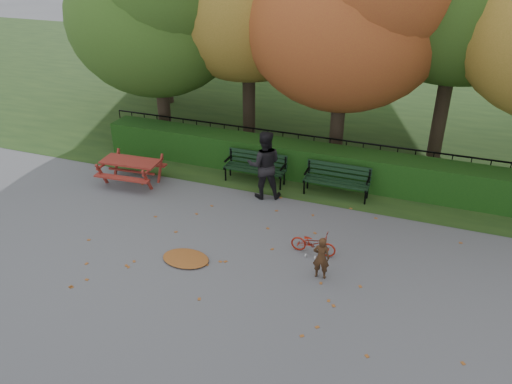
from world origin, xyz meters
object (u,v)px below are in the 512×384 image
(tree_c, at_px, (357,2))
(child, at_px, (321,258))
(bench_left, at_px, (256,165))
(adult, at_px, (264,165))
(bench_right, at_px, (337,178))
(bicycle, at_px, (313,243))
(tree_a, at_px, (160,5))
(picnic_table, at_px, (131,166))

(tree_c, height_order, child, tree_c)
(bench_left, bearing_deg, adult, -55.77)
(bench_right, height_order, adult, adult)
(bicycle, bearing_deg, tree_a, 53.55)
(adult, bearing_deg, tree_a, -51.94)
(tree_c, height_order, adult, tree_c)
(bench_left, distance_m, bench_right, 2.40)
(picnic_table, bearing_deg, bicycle, -19.95)
(bench_left, height_order, bicycle, bench_left)
(tree_a, bearing_deg, bicycle, -37.23)
(bench_right, bearing_deg, child, -82.50)
(tree_a, distance_m, bench_left, 5.89)
(tree_a, xyz_separation_m, tree_c, (6.02, 0.38, 0.30))
(bench_left, relative_size, child, 1.83)
(bench_right, distance_m, bicycle, 3.01)
(picnic_table, bearing_deg, tree_a, 94.96)
(tree_c, distance_m, bench_left, 5.31)
(bicycle, bearing_deg, picnic_table, 75.26)
(picnic_table, height_order, bicycle, picnic_table)
(tree_a, height_order, bicycle, tree_a)
(tree_a, relative_size, bench_right, 4.16)
(bicycle, bearing_deg, bench_left, 40.92)
(tree_a, distance_m, bench_right, 7.69)
(tree_c, relative_size, bicycle, 7.61)
(tree_a, bearing_deg, picnic_table, -80.62)
(bench_left, xyz_separation_m, adult, (0.54, -0.80, 0.44))
(bench_left, relative_size, bicycle, 1.71)
(tree_a, xyz_separation_m, adult, (4.43, -2.68, -3.56))
(child, height_order, adult, adult)
(picnic_table, relative_size, adult, 0.91)
(tree_a, bearing_deg, tree_c, 3.65)
(tree_a, height_order, bench_left, tree_a)
(bench_right, xyz_separation_m, bicycle, (0.13, -3.00, -0.24))
(child, distance_m, adult, 3.84)
(child, relative_size, bicycle, 0.94)
(bench_right, xyz_separation_m, child, (0.50, -3.80, -0.03))
(adult, height_order, bicycle, adult)
(tree_a, bearing_deg, adult, -31.13)
(child, distance_m, bicycle, 0.91)
(bench_left, bearing_deg, tree_c, 46.64)
(tree_a, xyz_separation_m, picnic_table, (0.54, -3.24, -3.97))
(bench_left, xyz_separation_m, child, (2.90, -3.80, -0.03))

